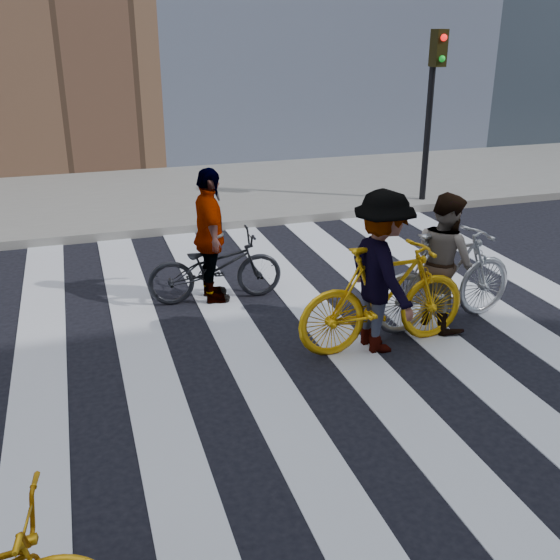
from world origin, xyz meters
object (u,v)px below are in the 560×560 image
bike_dark_rear (215,267)px  rider_mid (444,261)px  bike_yellow_right (384,297)px  rider_right (381,272)px  traffic_signal (433,89)px  rider_rear (210,236)px  bike_silver_mid (446,278)px

bike_dark_rear → rider_mid: 2.90m
bike_yellow_right → rider_right: 0.30m
traffic_signal → rider_rear: 6.16m
bike_yellow_right → rider_right: bearing=87.5°
traffic_signal → bike_dark_rear: size_ratio=1.89×
traffic_signal → rider_right: (-3.51, -5.22, -1.37)m
bike_silver_mid → bike_yellow_right: bike_yellow_right is taller
traffic_signal → bike_yellow_right: size_ratio=1.63×
rider_right → bike_silver_mid: bearing=-75.0°
bike_yellow_right → rider_mid: size_ratio=1.24×
bike_yellow_right → rider_mid: rider_mid is taller
rider_right → rider_rear: size_ratio=1.03×
bike_silver_mid → rider_right: size_ratio=1.10×
rider_mid → rider_rear: (-2.46, 1.57, 0.06)m
traffic_signal → rider_right: traffic_signal is taller
bike_dark_rear → rider_right: size_ratio=0.97×
traffic_signal → rider_rear: (-5.00, -3.32, -1.40)m
bike_silver_mid → bike_yellow_right: bearing=100.2°
rider_right → traffic_signal: bearing=-36.5°
bike_silver_mid → rider_rear: (-2.51, 1.57, 0.28)m
traffic_signal → rider_right: size_ratio=1.83×
bike_dark_rear → rider_right: (1.44, -1.89, 0.45)m
traffic_signal → bike_dark_rear: 6.23m
traffic_signal → bike_yellow_right: (-3.46, -5.22, -1.67)m
bike_yellow_right → rider_rear: 2.45m
traffic_signal → bike_dark_rear: bearing=-146.1°
bike_dark_rear → rider_right: rider_right is taller
bike_yellow_right → rider_right: size_ratio=1.12×
traffic_signal → rider_mid: (-2.54, -4.89, -1.46)m
traffic_signal → rider_right: bearing=-123.9°
bike_dark_rear → rider_mid: size_ratio=1.07×
bike_yellow_right → rider_right: rider_right is taller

